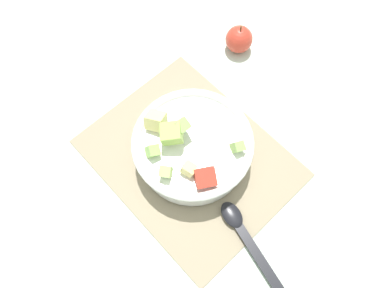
{
  "coord_description": "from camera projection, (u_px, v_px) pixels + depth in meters",
  "views": [
    {
      "loc": [
        0.22,
        -0.2,
        0.74
      ],
      "look_at": [
        -0.0,
        0.01,
        0.06
      ],
      "focal_mm": 35.44,
      "sensor_mm": 36.0,
      "label": 1
    }
  ],
  "objects": [
    {
      "name": "whole_apple",
      "position": [
        239.0,
        39.0,
        0.89
      ],
      "size": [
        0.06,
        0.06,
        0.08
      ],
      "color": "#BC3828",
      "rests_on": "ground_plane"
    },
    {
      "name": "ground_plane",
      "position": [
        190.0,
        158.0,
        0.8
      ],
      "size": [
        2.4,
        2.4,
        0.0
      ],
      "primitive_type": "plane",
      "color": "silver"
    },
    {
      "name": "serving_spoon",
      "position": [
        246.0,
        237.0,
        0.72
      ],
      "size": [
        0.23,
        0.08,
        0.01
      ],
      "color": "black",
      "rests_on": "placemat"
    },
    {
      "name": "placemat",
      "position": [
        190.0,
        158.0,
        0.8
      ],
      "size": [
        0.41,
        0.33,
        0.01
      ],
      "primitive_type": "cube",
      "color": "gray",
      "rests_on": "ground_plane"
    },
    {
      "name": "salad_bowl",
      "position": [
        192.0,
        146.0,
        0.76
      ],
      "size": [
        0.24,
        0.24,
        0.12
      ],
      "color": "white",
      "rests_on": "placemat"
    }
  ]
}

